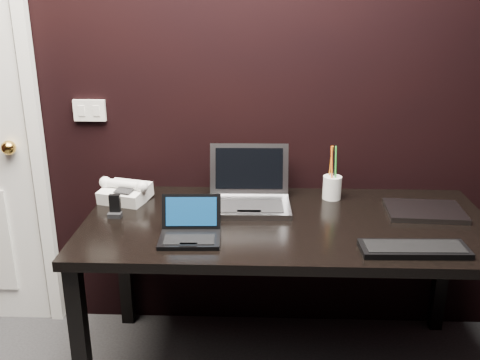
{
  "coord_description": "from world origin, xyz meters",
  "views": [
    {
      "loc": [
        0.18,
        -0.66,
        1.63
      ],
      "look_at": [
        0.1,
        1.35,
        0.93
      ],
      "focal_mm": 40.0,
      "sensor_mm": 36.0,
      "label": 1
    }
  ],
  "objects_px": {
    "silver_laptop": "(249,196)",
    "desk_phone": "(125,192)",
    "desk": "(287,237)",
    "pen_cup": "(332,186)",
    "ext_keyboard": "(414,249)",
    "closed_laptop": "(425,211)",
    "mobile_phone": "(115,208)",
    "netbook": "(190,231)"
  },
  "relations": [
    {
      "from": "silver_laptop",
      "to": "closed_laptop",
      "type": "relative_size",
      "value": 1.1
    },
    {
      "from": "silver_laptop",
      "to": "desk_phone",
      "type": "relative_size",
      "value": 1.48
    },
    {
      "from": "silver_laptop",
      "to": "pen_cup",
      "type": "distance_m",
      "value": 0.39
    },
    {
      "from": "desk",
      "to": "pen_cup",
      "type": "bearing_deg",
      "value": 50.9
    },
    {
      "from": "desk_phone",
      "to": "mobile_phone",
      "type": "relative_size",
      "value": 2.57
    },
    {
      "from": "desk",
      "to": "desk_phone",
      "type": "relative_size",
      "value": 6.85
    },
    {
      "from": "silver_laptop",
      "to": "ext_keyboard",
      "type": "height_order",
      "value": "silver_laptop"
    },
    {
      "from": "ext_keyboard",
      "to": "mobile_phone",
      "type": "distance_m",
      "value": 1.22
    },
    {
      "from": "silver_laptop",
      "to": "desk_phone",
      "type": "distance_m",
      "value": 0.57
    },
    {
      "from": "closed_laptop",
      "to": "mobile_phone",
      "type": "relative_size",
      "value": 3.47
    },
    {
      "from": "netbook",
      "to": "closed_laptop",
      "type": "distance_m",
      "value": 1.02
    },
    {
      "from": "desk",
      "to": "desk_phone",
      "type": "bearing_deg",
      "value": 164.67
    },
    {
      "from": "desk",
      "to": "mobile_phone",
      "type": "height_order",
      "value": "mobile_phone"
    },
    {
      "from": "silver_laptop",
      "to": "mobile_phone",
      "type": "height_order",
      "value": "silver_laptop"
    },
    {
      "from": "silver_laptop",
      "to": "mobile_phone",
      "type": "relative_size",
      "value": 3.8
    },
    {
      "from": "netbook",
      "to": "closed_laptop",
      "type": "height_order",
      "value": "netbook"
    },
    {
      "from": "desk_phone",
      "to": "mobile_phone",
      "type": "height_order",
      "value": "desk_phone"
    },
    {
      "from": "closed_laptop",
      "to": "desk",
      "type": "bearing_deg",
      "value": -170.49
    },
    {
      "from": "silver_laptop",
      "to": "desk_phone",
      "type": "bearing_deg",
      "value": 176.32
    },
    {
      "from": "netbook",
      "to": "closed_laptop",
      "type": "xyz_separation_m",
      "value": [
        0.98,
        0.29,
        -0.02
      ]
    },
    {
      "from": "mobile_phone",
      "to": "desk_phone",
      "type": "bearing_deg",
      "value": 90.2
    },
    {
      "from": "closed_laptop",
      "to": "pen_cup",
      "type": "height_order",
      "value": "pen_cup"
    },
    {
      "from": "ext_keyboard",
      "to": "desk_phone",
      "type": "xyz_separation_m",
      "value": [
        -1.18,
        0.47,
        0.03
      ]
    },
    {
      "from": "desk_phone",
      "to": "mobile_phone",
      "type": "xyz_separation_m",
      "value": [
        0.0,
        -0.18,
        -0.01
      ]
    },
    {
      "from": "pen_cup",
      "to": "ext_keyboard",
      "type": "bearing_deg",
      "value": -66.54
    },
    {
      "from": "silver_laptop",
      "to": "closed_laptop",
      "type": "bearing_deg",
      "value": -4.82
    },
    {
      "from": "netbook",
      "to": "pen_cup",
      "type": "bearing_deg",
      "value": 37.05
    },
    {
      "from": "ext_keyboard",
      "to": "closed_laptop",
      "type": "bearing_deg",
      "value": 68.69
    },
    {
      "from": "desk",
      "to": "netbook",
      "type": "distance_m",
      "value": 0.44
    },
    {
      "from": "closed_laptop",
      "to": "ext_keyboard",
      "type": "bearing_deg",
      "value": -111.31
    },
    {
      "from": "ext_keyboard",
      "to": "desk",
      "type": "bearing_deg",
      "value": 148.83
    },
    {
      "from": "pen_cup",
      "to": "closed_laptop",
      "type": "bearing_deg",
      "value": -23.73
    },
    {
      "from": "closed_laptop",
      "to": "mobile_phone",
      "type": "xyz_separation_m",
      "value": [
        -1.33,
        -0.08,
        0.03
      ]
    },
    {
      "from": "netbook",
      "to": "mobile_phone",
      "type": "xyz_separation_m",
      "value": [
        -0.35,
        0.21,
        0.01
      ]
    },
    {
      "from": "netbook",
      "to": "desk",
      "type": "bearing_deg",
      "value": 25.95
    },
    {
      "from": "silver_laptop",
      "to": "ext_keyboard",
      "type": "relative_size",
      "value": 0.93
    },
    {
      "from": "netbook",
      "to": "pen_cup",
      "type": "height_order",
      "value": "pen_cup"
    },
    {
      "from": "ext_keyboard",
      "to": "pen_cup",
      "type": "bearing_deg",
      "value": 113.46
    },
    {
      "from": "desk",
      "to": "closed_laptop",
      "type": "height_order",
      "value": "closed_laptop"
    },
    {
      "from": "netbook",
      "to": "mobile_phone",
      "type": "bearing_deg",
      "value": 149.26
    },
    {
      "from": "desk",
      "to": "netbook",
      "type": "xyz_separation_m",
      "value": [
        -0.38,
        -0.19,
        0.11
      ]
    },
    {
      "from": "netbook",
      "to": "ext_keyboard",
      "type": "xyz_separation_m",
      "value": [
        0.83,
        -0.09,
        -0.02
      ]
    }
  ]
}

